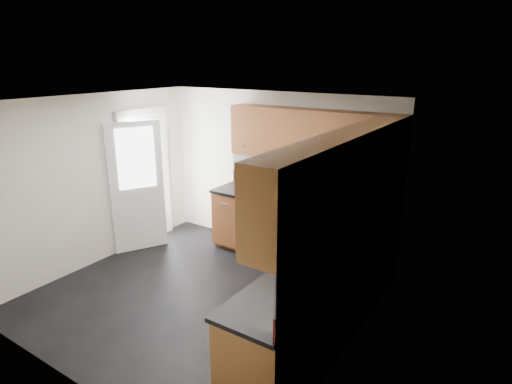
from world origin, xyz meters
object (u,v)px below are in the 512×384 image
Objects in this scene: gas_hob at (292,199)px; food_processor at (342,229)px; utensil_pot at (248,181)px; toaster at (361,202)px.

food_processor reaches higher than gas_hob.
food_processor is at bearing -39.10° from gas_hob.
utensil_pot is 1.72× the size of food_processor.
utensil_pot is at bearing -179.34° from toaster.
food_processor is (0.18, -1.10, 0.04)m from toaster.
toaster is at bearing 99.28° from food_processor.
gas_hob is at bearing -168.86° from toaster.
gas_hob is 2.06× the size of food_processor.
toaster is 1.06× the size of food_processor.
toaster is at bearing 0.66° from utensil_pot.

